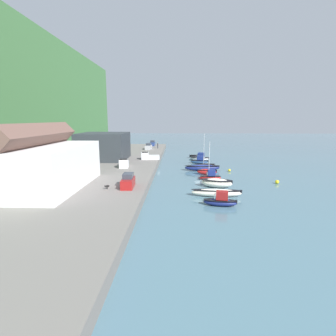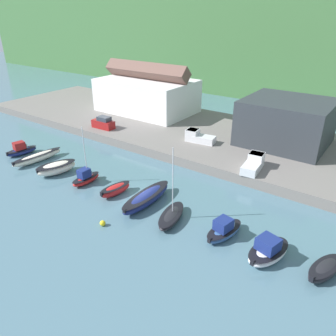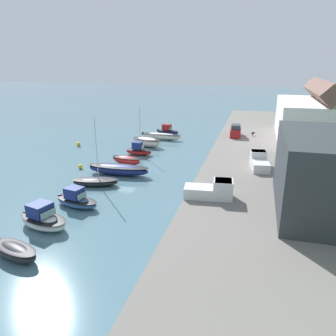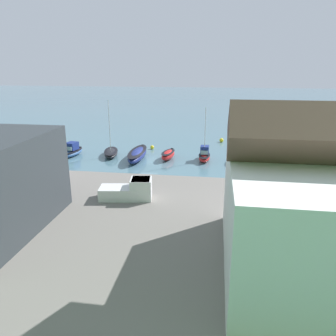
% 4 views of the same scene
% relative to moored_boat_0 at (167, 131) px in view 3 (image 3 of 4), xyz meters
% --- Properties ---
extents(ground_plane, '(320.00, 320.00, 0.00)m').
position_rel_moored_boat_0_xyz_m(ground_plane, '(23.69, 0.59, -0.74)').
color(ground_plane, slate).
extents(quay_promenade, '(103.35, 24.26, 1.42)m').
position_rel_moored_boat_0_xyz_m(quay_promenade, '(23.69, 23.03, -0.03)').
color(quay_promenade, slate).
rests_on(quay_promenade, ground_plane).
extents(harbor_clubhouse, '(19.36, 12.30, 9.99)m').
position_rel_moored_boat_0_xyz_m(harbor_clubhouse, '(3.72, 26.96, 4.30)').
color(harbor_clubhouse, white).
rests_on(harbor_clubhouse, quay_promenade).
extents(moored_boat_0, '(2.54, 4.95, 2.10)m').
position_rel_moored_boat_0_xyz_m(moored_boat_0, '(0.00, 0.00, 0.00)').
color(moored_boat_0, navy).
rests_on(moored_boat_0, ground_plane).
extents(moored_boat_1, '(2.08, 8.10, 1.23)m').
position_rel_moored_boat_0_xyz_m(moored_boat_1, '(4.40, -0.10, -0.08)').
color(moored_boat_1, white).
rests_on(moored_boat_1, ground_plane).
extents(moored_boat_2, '(3.83, 6.00, 1.59)m').
position_rel_moored_boat_0_xyz_m(moored_boat_2, '(10.08, -0.97, 0.10)').
color(moored_boat_2, white).
rests_on(moored_boat_2, ground_plane).
extents(moored_boat_3, '(1.66, 4.30, 7.69)m').
position_rel_moored_boat_0_xyz_m(moored_boat_3, '(15.57, -0.54, 0.02)').
color(moored_boat_3, red).
rests_on(moored_boat_3, ground_plane).
extents(moored_boat_4, '(2.16, 4.52, 1.25)m').
position_rel_moored_boat_0_xyz_m(moored_boat_4, '(20.81, -0.42, -0.07)').
color(moored_boat_4, red).
rests_on(moored_boat_4, ground_plane).
extents(moored_boat_5, '(2.44, 8.37, 1.39)m').
position_rel_moored_boat_0_xyz_m(moored_boat_5, '(25.22, 0.22, -0.01)').
color(moored_boat_5, navy).
rests_on(moored_boat_5, ground_plane).
extents(moored_boat_6, '(3.31, 5.83, 8.41)m').
position_rel_moored_boat_0_xyz_m(moored_boat_6, '(29.59, -0.91, -0.22)').
color(moored_boat_6, black).
rests_on(moored_boat_6, ground_plane).
extents(moored_boat_7, '(2.88, 5.16, 2.05)m').
position_rel_moored_boat_0_xyz_m(moored_boat_7, '(35.46, -0.05, -0.02)').
color(moored_boat_7, '#33568E').
rests_on(moored_boat_7, ground_plane).
extents(moored_boat_8, '(3.67, 5.52, 2.30)m').
position_rel_moored_boat_0_xyz_m(moored_boat_8, '(40.23, -0.65, 0.08)').
color(moored_boat_8, silver).
rests_on(moored_boat_8, ground_plane).
extents(moored_boat_9, '(2.97, 4.91, 1.08)m').
position_rel_moored_boat_0_xyz_m(moored_boat_9, '(44.97, 0.19, -0.16)').
color(moored_boat_9, black).
rests_on(moored_boat_9, ground_plane).
extents(parked_car_2, '(4.27, 1.97, 2.16)m').
position_rel_moored_boat_0_xyz_m(parked_car_2, '(4.33, 13.78, 1.59)').
color(parked_car_2, maroon).
rests_on(parked_car_2, quay_promenade).
extents(pickup_truck_0, '(4.95, 2.59, 1.90)m').
position_rel_moored_boat_0_xyz_m(pickup_truck_0, '(21.57, 17.92, 1.50)').
color(pickup_truck_0, silver).
rests_on(pickup_truck_0, quay_promenade).
extents(pickup_truck_1, '(2.44, 4.90, 1.90)m').
position_rel_moored_boat_0_xyz_m(pickup_truck_1, '(32.83, 13.59, 1.50)').
color(pickup_truck_1, silver).
rests_on(pickup_truck_1, quay_promenade).
extents(dog_on_quay, '(0.78, 0.78, 0.68)m').
position_rel_moored_boat_0_xyz_m(dog_on_quay, '(2.99, 16.79, 1.13)').
color(dog_on_quay, black).
rests_on(dog_on_quay, quay_promenade).
extents(mooring_buoy_0, '(0.72, 0.72, 0.72)m').
position_rel_moored_boat_0_xyz_m(mooring_buoy_0, '(13.04, -12.66, -0.38)').
color(mooring_buoy_0, yellow).
rests_on(mooring_buoy_0, ground_plane).
extents(mooring_buoy_1, '(0.61, 0.61, 0.61)m').
position_rel_moored_boat_0_xyz_m(mooring_buoy_1, '(24.27, -5.96, -0.44)').
color(mooring_buoy_1, yellow).
rests_on(mooring_buoy_1, ground_plane).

